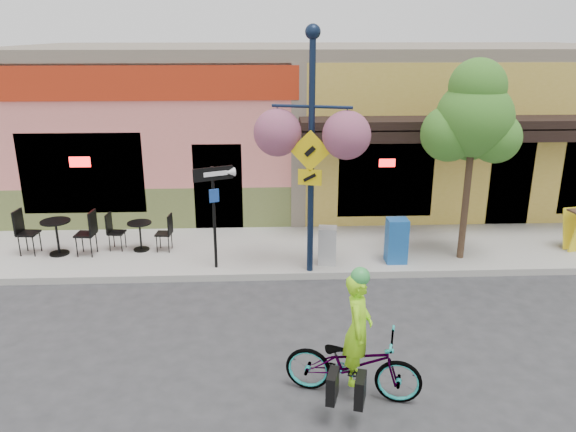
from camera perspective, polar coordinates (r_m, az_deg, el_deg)
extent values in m
plane|color=#2D2D30|center=(11.39, 7.17, -7.40)|extent=(90.00, 90.00, 0.00)
cube|color=#9E9B93|center=(13.17, 5.77, -3.34)|extent=(24.00, 3.00, 0.15)
cube|color=#A8A59E|center=(11.85, 6.75, -5.92)|extent=(24.00, 0.12, 0.15)
imported|color=#922D0D|center=(8.13, 6.61, -14.66)|extent=(2.03, 1.18, 1.01)
imported|color=#9BF519|center=(7.99, 7.05, -12.86)|extent=(0.53, 0.67, 1.60)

